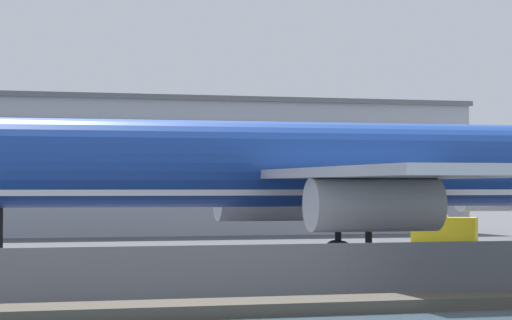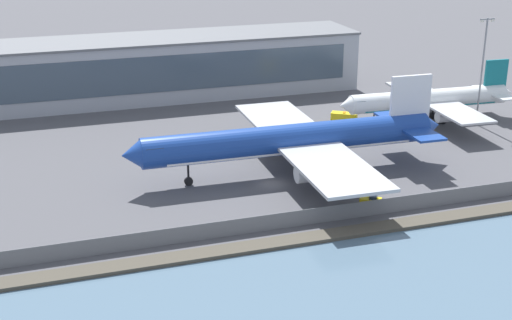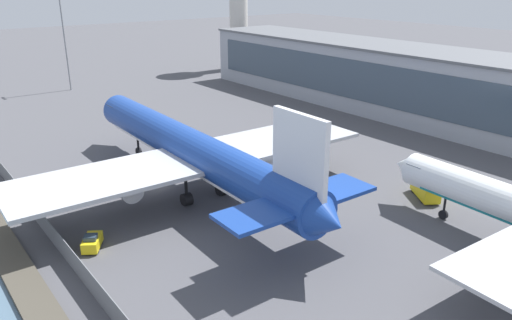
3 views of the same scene
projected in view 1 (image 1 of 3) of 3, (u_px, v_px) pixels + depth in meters
name	position (u px, v px, depth m)	size (l,w,h in m)	color
ground_plane	(243.00, 274.00, 66.70)	(500.00, 500.00, 0.00)	#4C4C51
shoreline_seawall	(390.00, 303.00, 47.09)	(320.00, 3.00, 0.50)	#474238
perimeter_fence	(348.00, 271.00, 51.42)	(280.00, 0.10, 2.38)	slate
cargo_jet_blue	(312.00, 168.00, 71.25)	(55.06, 47.25, 15.44)	#193D93
ops_van	(443.00, 230.00, 98.79)	(5.49, 4.64, 2.48)	yellow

